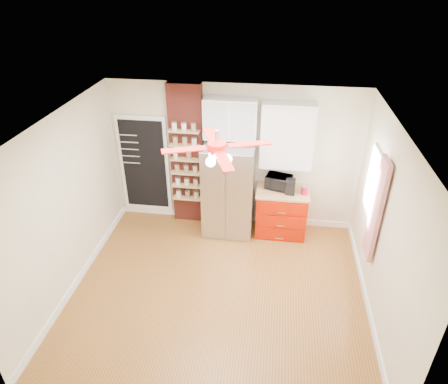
# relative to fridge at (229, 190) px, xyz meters

# --- Properties ---
(floor) EXTENTS (4.50, 4.50, 0.00)m
(floor) POSITION_rel_fridge_xyz_m (0.05, -1.63, -0.88)
(floor) COLOR brown
(floor) RESTS_ON ground
(ceiling) EXTENTS (4.50, 4.50, 0.00)m
(ceiling) POSITION_rel_fridge_xyz_m (0.05, -1.63, 1.83)
(ceiling) COLOR white
(ceiling) RESTS_ON wall_back
(wall_back) EXTENTS (4.50, 0.02, 2.70)m
(wall_back) POSITION_rel_fridge_xyz_m (0.05, 0.37, 0.48)
(wall_back) COLOR beige
(wall_back) RESTS_ON floor
(wall_front) EXTENTS (4.50, 0.02, 2.70)m
(wall_front) POSITION_rel_fridge_xyz_m (0.05, -3.63, 0.48)
(wall_front) COLOR beige
(wall_front) RESTS_ON floor
(wall_left) EXTENTS (0.02, 4.00, 2.70)m
(wall_left) POSITION_rel_fridge_xyz_m (-2.20, -1.63, 0.48)
(wall_left) COLOR beige
(wall_left) RESTS_ON floor
(wall_right) EXTENTS (0.02, 4.00, 2.70)m
(wall_right) POSITION_rel_fridge_xyz_m (2.30, -1.63, 0.48)
(wall_right) COLOR beige
(wall_right) RESTS_ON floor
(chalkboard) EXTENTS (0.95, 0.05, 1.95)m
(chalkboard) POSITION_rel_fridge_xyz_m (-1.65, 0.33, 0.23)
(chalkboard) COLOR white
(chalkboard) RESTS_ON wall_back
(brick_pillar) EXTENTS (0.60, 0.16, 2.70)m
(brick_pillar) POSITION_rel_fridge_xyz_m (-0.80, 0.29, 0.48)
(brick_pillar) COLOR maroon
(brick_pillar) RESTS_ON floor
(fridge) EXTENTS (0.90, 0.70, 1.75)m
(fridge) POSITION_rel_fridge_xyz_m (0.00, 0.00, 0.00)
(fridge) COLOR #B4B4B9
(fridge) RESTS_ON floor
(upper_glass_cabinet) EXTENTS (0.90, 0.35, 0.70)m
(upper_glass_cabinet) POSITION_rel_fridge_xyz_m (0.00, 0.20, 1.27)
(upper_glass_cabinet) COLOR white
(upper_glass_cabinet) RESTS_ON wall_back
(red_cabinet) EXTENTS (0.94, 0.64, 0.90)m
(red_cabinet) POSITION_rel_fridge_xyz_m (0.97, 0.05, -0.42)
(red_cabinet) COLOR #A21300
(red_cabinet) RESTS_ON floor
(upper_shelf_unit) EXTENTS (0.90, 0.30, 1.15)m
(upper_shelf_unit) POSITION_rel_fridge_xyz_m (0.97, 0.22, 1.00)
(upper_shelf_unit) COLOR white
(upper_shelf_unit) RESTS_ON wall_back
(window) EXTENTS (0.04, 0.75, 1.05)m
(window) POSITION_rel_fridge_xyz_m (2.28, -0.73, 0.68)
(window) COLOR white
(window) RESTS_ON wall_right
(curtain) EXTENTS (0.06, 0.40, 1.55)m
(curtain) POSITION_rel_fridge_xyz_m (2.23, -1.28, 0.57)
(curtain) COLOR red
(curtain) RESTS_ON wall_right
(ceiling_fan) EXTENTS (1.40, 1.40, 0.44)m
(ceiling_fan) POSITION_rel_fridge_xyz_m (0.05, -1.63, 1.55)
(ceiling_fan) COLOR silver
(ceiling_fan) RESTS_ON ceiling
(toaster_oven) EXTENTS (0.51, 0.41, 0.25)m
(toaster_oven) POSITION_rel_fridge_xyz_m (0.89, 0.14, 0.15)
(toaster_oven) COLOR black
(toaster_oven) RESTS_ON red_cabinet
(coffee_maker) EXTENTS (0.17, 0.19, 0.26)m
(coffee_maker) POSITION_rel_fridge_xyz_m (1.09, -0.02, 0.16)
(coffee_maker) COLOR black
(coffee_maker) RESTS_ON red_cabinet
(canister_left) EXTENTS (0.13, 0.13, 0.15)m
(canister_left) POSITION_rel_fridge_xyz_m (1.34, -0.03, 0.10)
(canister_left) COLOR #AF0929
(canister_left) RESTS_ON red_cabinet
(canister_right) EXTENTS (0.14, 0.14, 0.14)m
(canister_right) POSITION_rel_fridge_xyz_m (1.34, 0.05, 0.10)
(canister_right) COLOR #AF0A09
(canister_right) RESTS_ON red_cabinet
(pantry_jar_oats) EXTENTS (0.10, 0.10, 0.12)m
(pantry_jar_oats) POSITION_rel_fridge_xyz_m (-0.98, 0.13, 0.56)
(pantry_jar_oats) COLOR beige
(pantry_jar_oats) RESTS_ON brick_pillar
(pantry_jar_beans) EXTENTS (0.12, 0.12, 0.11)m
(pantry_jar_beans) POSITION_rel_fridge_xyz_m (-0.75, 0.18, 0.55)
(pantry_jar_beans) COLOR #916349
(pantry_jar_beans) RESTS_ON brick_pillar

